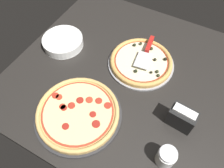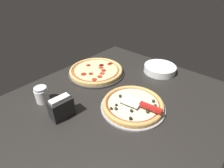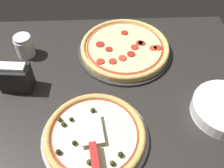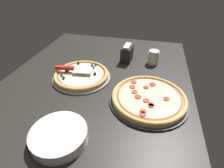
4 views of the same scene
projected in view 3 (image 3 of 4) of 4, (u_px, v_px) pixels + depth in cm
name	position (u px, v px, depth cm)	size (l,w,h in cm)	color
ground_plane	(82.00, 117.00, 92.02)	(130.82, 109.32, 3.60)	black
pizza_pan_front	(95.00, 138.00, 84.28)	(34.61, 34.61, 1.00)	#939399
pizza_front	(95.00, 135.00, 82.89)	(32.54, 32.54, 3.70)	tan
pizza_pan_back	(125.00, 51.00, 111.00)	(39.48, 39.48, 1.00)	#2D2D30
pizza_back	(125.00, 47.00, 109.48)	(37.11, 37.11, 2.86)	#DBAD60
serving_spatula	(93.00, 151.00, 75.91)	(9.14, 22.76, 2.00)	silver
plate_stack	(224.00, 109.00, 89.20)	(22.28, 22.28, 4.90)	white
parmesan_shaker	(24.00, 46.00, 107.06)	(7.44, 7.44, 9.20)	white
napkin_holder	(15.00, 77.00, 94.54)	(11.76, 7.71, 11.56)	black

